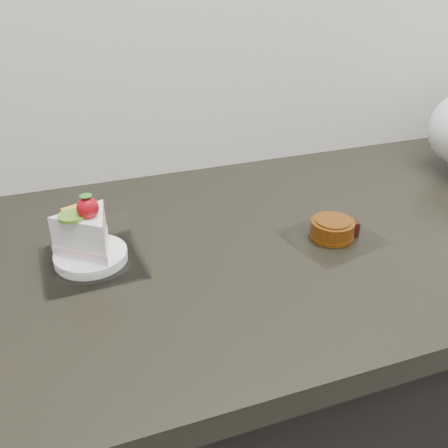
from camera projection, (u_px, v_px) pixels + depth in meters
The scene contains 3 objects.
counter at pixel (308, 402), 1.09m from camera, with size 2.04×0.64×0.90m.
cake_tray at pixel (89, 245), 0.75m from camera, with size 0.15×0.15×0.12m.
mooncake_wrap at pixel (333, 231), 0.82m from camera, with size 0.17×0.16×0.03m.
Camera 1 is at (-0.43, 1.04, 1.32)m, focal length 40.00 mm.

